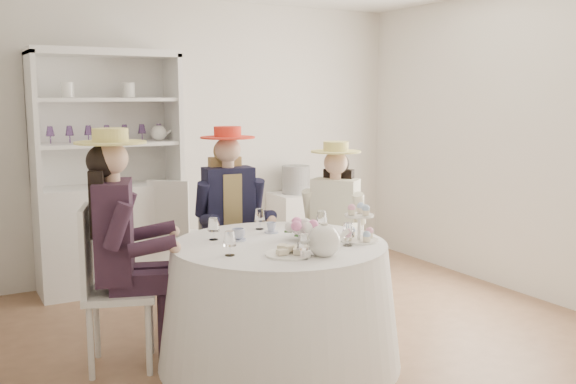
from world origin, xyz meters
TOP-DOWN VIEW (x-y plane):
  - ground at (0.00, 0.00)m, footprint 4.50×4.50m
  - wall_back at (0.00, 2.00)m, footprint 4.50×0.00m
  - wall_front at (0.00, -2.00)m, footprint 4.50×0.00m
  - wall_right at (2.25, 0.00)m, footprint 0.00×4.50m
  - tea_table at (-0.37, -0.45)m, footprint 1.61×1.61m
  - hutch at (-0.94, 1.77)m, footprint 1.43×0.86m
  - side_table at (1.01, 1.75)m, footprint 0.49×0.49m
  - hatbox at (1.01, 1.75)m, footprint 0.33×0.33m
  - guest_left at (-1.31, -0.03)m, footprint 0.64×0.59m
  - guest_mid at (-0.27, 0.58)m, footprint 0.56×0.58m
  - guest_right at (0.46, 0.16)m, footprint 0.60×0.58m
  - spare_chair at (-0.42, 1.52)m, footprint 0.59×0.59m
  - teacup_a at (-0.58, -0.26)m, footprint 0.12×0.12m
  - teacup_b at (-0.28, -0.15)m, footprint 0.07×0.07m
  - teacup_c at (-0.11, -0.32)m, footprint 0.12×0.12m
  - flower_bowl at (-0.16, -0.49)m, footprint 0.31×0.31m
  - flower_arrangement at (-0.18, -0.45)m, footprint 0.19×0.19m
  - table_teapot at (-0.29, -0.88)m, footprint 0.28×0.20m
  - sandwich_plate at (-0.48, -0.78)m, footprint 0.28×0.28m
  - cupcake_stand at (0.11, -0.67)m, footprint 0.26×0.26m
  - stemware_set at (-0.37, -0.45)m, footprint 0.92×0.97m

SIDE VIEW (x-z plane):
  - ground at x=0.00m, z-range 0.00..0.00m
  - side_table at x=1.01m, z-range 0.00..0.74m
  - tea_table at x=-0.37m, z-range 0.00..0.81m
  - spare_chair at x=-0.42m, z-range 0.04..1.05m
  - hutch at x=-0.94m, z-range -0.31..1.86m
  - guest_right at x=0.46m, z-range 0.09..1.50m
  - sandwich_plate at x=-0.48m, z-range 0.80..0.86m
  - flower_bowl at x=-0.16m, z-range 0.81..0.87m
  - teacup_b at x=-0.28m, z-range 0.81..0.88m
  - teacup_c at x=-0.11m, z-range 0.81..0.88m
  - teacup_a at x=-0.58m, z-range 0.81..0.89m
  - guest_mid at x=-0.27m, z-range 0.10..1.63m
  - guest_left at x=-1.31m, z-range 0.10..1.67m
  - stemware_set at x=-0.37m, z-range 0.81..0.96m
  - hatbox at x=1.01m, z-range 0.74..1.04m
  - cupcake_stand at x=0.11m, z-range 0.78..1.02m
  - table_teapot at x=-0.29m, z-range 0.80..1.01m
  - flower_arrangement at x=-0.18m, z-range 0.87..0.94m
  - wall_back at x=0.00m, z-range -0.90..3.60m
  - wall_front at x=0.00m, z-range -0.90..3.60m
  - wall_right at x=2.25m, z-range -0.90..3.60m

